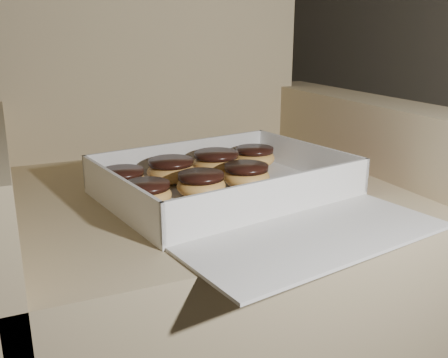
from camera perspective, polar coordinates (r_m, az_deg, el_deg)
armchair at (r=1.04m, az=-3.74°, el=-6.08°), size 0.89×0.75×0.93m
bakery_box at (r=0.84m, az=1.80°, el=-1.59°), size 0.47×0.53×0.07m
donut_a at (r=1.01m, az=3.52°, el=2.57°), size 0.08×0.08×0.04m
donut_b at (r=0.83m, az=-2.64°, el=-0.60°), size 0.08×0.08×0.04m
donut_c at (r=0.88m, az=2.57°, el=0.43°), size 0.08×0.08×0.04m
donut_d at (r=0.96m, az=-0.89°, el=1.88°), size 0.09×0.09×0.05m
donut_e at (r=0.92m, az=-6.06°, el=1.02°), size 0.09×0.09×0.04m
donut_f at (r=0.88m, az=-11.53°, el=-0.10°), size 0.08×0.08×0.04m
donut_g at (r=0.80m, az=-8.78°, el=-1.67°), size 0.08×0.08×0.04m
crumb_a at (r=0.89m, az=13.32°, el=-1.36°), size 0.01×0.01×0.00m
crumb_b at (r=0.89m, az=9.82°, el=-1.15°), size 0.01×0.01×0.00m
crumb_c at (r=0.83m, az=5.71°, el=-2.17°), size 0.01×0.01×0.00m
crumb_d at (r=0.78m, az=-5.77°, el=-3.53°), size 0.01×0.01×0.00m
crumb_e at (r=0.87m, az=11.21°, el=-1.45°), size 0.01×0.01×0.00m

